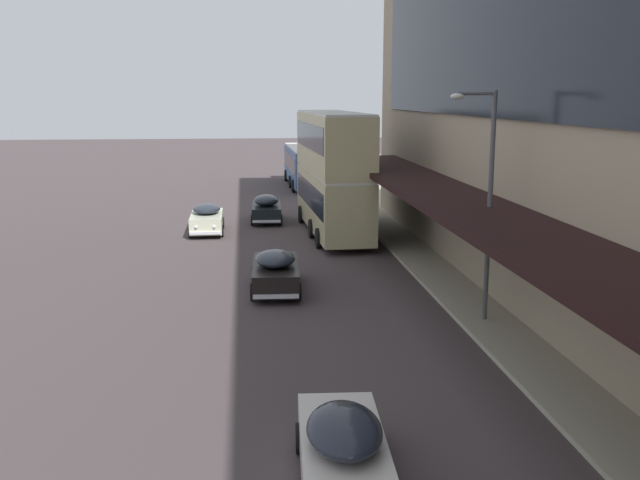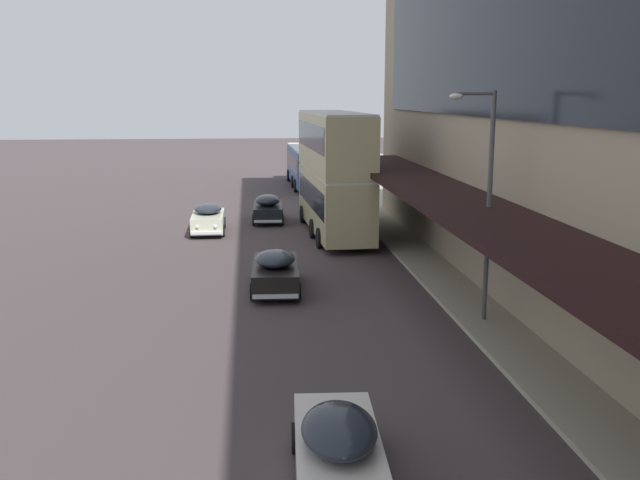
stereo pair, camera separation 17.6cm
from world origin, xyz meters
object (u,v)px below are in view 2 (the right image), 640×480
Objects in this scene: transit_bus_kerbside_front at (334,170)px; sedan_trailing_mid at (208,219)px; transit_bus_kerbside_rear at (308,164)px; sedan_oncoming_front at (275,271)px; sedan_second_near at (268,208)px; sedan_lead_near at (338,449)px; street_lamp at (485,191)px.

transit_bus_kerbside_front is 7.40m from sedan_trailing_mid.
transit_bus_kerbside_rear is 32.07m from sedan_oncoming_front.
transit_bus_kerbside_front is at bearing 72.06° from sedan_oncoming_front.
sedan_trailing_mid is at bearing -109.91° from transit_bus_kerbside_rear.
sedan_trailing_mid is 0.98× the size of sedan_second_near.
transit_bus_kerbside_front is at bearing 83.40° from sedan_lead_near.
transit_bus_kerbside_front is 16.09m from street_lamp.
sedan_oncoming_front is at bearing 143.91° from street_lamp.
transit_bus_kerbside_rear is 2.67× the size of sedan_trailing_mid.
transit_bus_kerbside_rear reaches higher than sedan_trailing_mid.
transit_bus_kerbside_rear reaches higher than sedan_lead_near.
transit_bus_kerbside_front is 0.99× the size of transit_bus_kerbside_rear.
transit_bus_kerbside_rear reaches higher than sedan_oncoming_front.
transit_bus_kerbside_front is at bearing -51.70° from sedan_second_near.
sedan_oncoming_front is 8.85m from street_lamp.
sedan_trailing_mid is 4.61m from sedan_second_near.
sedan_oncoming_front is (-0.66, 14.16, 0.03)m from sedan_lead_near.
street_lamp reaches higher than transit_bus_kerbside_front.
sedan_oncoming_front is (-3.90, -31.81, -1.07)m from transit_bus_kerbside_rear.
sedan_lead_near is 11.67m from street_lamp.
street_lamp is (6.52, -4.75, 3.63)m from sedan_oncoming_front.
sedan_second_near is 0.95× the size of sedan_oncoming_front.
transit_bus_kerbside_front is 2.59× the size of sedan_second_near.
sedan_trailing_mid is 26.65m from sedan_lead_near.
sedan_oncoming_front reaches higher than sedan_lead_near.
street_lamp is at bearing -36.09° from sedan_oncoming_front.
sedan_trailing_mid is 19.89m from street_lamp.
transit_bus_kerbside_front is 11.92m from sedan_oncoming_front.
street_lamp is at bearing 58.09° from sedan_lead_near.
street_lamp is (9.72, -16.96, 3.65)m from sedan_trailing_mid.
sedan_second_near is 21.41m from street_lamp.
transit_bus_kerbside_rear is 1.54× the size of street_lamp.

